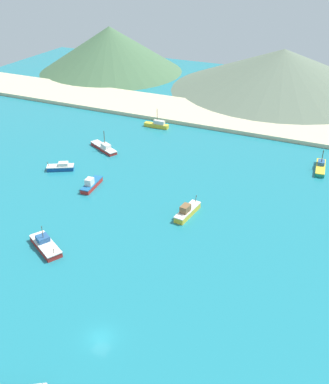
# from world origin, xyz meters

# --- Properties ---
(ground) EXTENTS (260.00, 280.00, 0.50)m
(ground) POSITION_xyz_m (0.00, 30.00, -0.25)
(ground) COLOR teal
(fishing_boat_0) EXTENTS (2.98, 8.09, 2.84)m
(fishing_boat_0) POSITION_xyz_m (-26.84, 39.51, 0.92)
(fishing_boat_0) COLOR red
(fishing_boat_0) RESTS_ON ground
(fishing_boat_2) EXTENTS (7.25, 5.55, 2.42)m
(fishing_boat_2) POSITION_xyz_m (-39.32, 44.41, 0.79)
(fishing_boat_2) COLOR #14478C
(fishing_boat_2) RESTS_ON ground
(fishing_boat_3) EXTENTS (8.14, 2.07, 6.22)m
(fishing_boat_3) POSITION_xyz_m (-29.34, 82.12, 0.93)
(fishing_boat_3) COLOR gold
(fishing_boat_3) RESTS_ON ground
(fishing_boat_4) EXTENTS (9.40, 7.10, 4.89)m
(fishing_boat_4) POSITION_xyz_m (-21.64, 14.92, 0.79)
(fishing_boat_4) COLOR red
(fishing_boat_4) RESTS_ON ground
(fishing_boat_7) EXTENTS (3.15, 8.79, 2.99)m
(fishing_boat_7) POSITION_xyz_m (-0.94, 37.51, 1.01)
(fishing_boat_7) COLOR gold
(fishing_boat_7) RESTS_ON ground
(fishing_boat_8) EXTENTS (10.72, 7.16, 5.92)m
(fishing_boat_8) POSITION_xyz_m (-35.67, 60.01, 0.74)
(fishing_boat_8) COLOR red
(fishing_boat_8) RESTS_ON ground
(fishing_boat_9) EXTENTS (3.20, 9.65, 5.38)m
(fishing_boat_9) POSITION_xyz_m (22.50, 72.60, 0.75)
(fishing_boat_9) COLOR #198466
(fishing_boat_9) RESTS_ON ground
(beach_strip) EXTENTS (247.00, 23.20, 1.20)m
(beach_strip) POSITION_xyz_m (0.00, 98.92, 0.60)
(beach_strip) COLOR beige
(beach_strip) RESTS_ON ground
(hill_west) EXTENTS (64.40, 64.40, 19.52)m
(hill_west) POSITION_xyz_m (-78.18, 136.56, 9.76)
(hill_west) COLOR #476B47
(hill_west) RESTS_ON ground
(hill_central) EXTENTS (86.34, 86.34, 16.37)m
(hill_central) POSITION_xyz_m (-1.87, 137.52, 8.18)
(hill_central) COLOR #60705B
(hill_central) RESTS_ON ground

